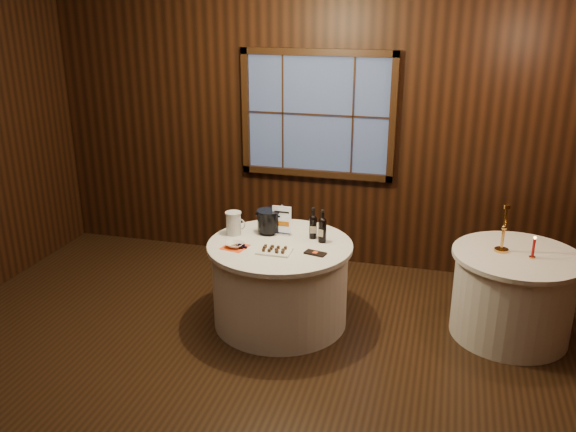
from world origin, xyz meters
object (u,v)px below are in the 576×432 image
(side_table, at_px, (512,295))
(port_bottle_left, at_px, (313,225))
(chocolate_plate, at_px, (274,250))
(grape_bunch, at_px, (241,246))
(glass_pitcher, at_px, (234,223))
(main_table, at_px, (280,283))
(chocolate_box, at_px, (315,253))
(ice_bucket, at_px, (268,221))
(brass_candlestick, at_px, (503,235))
(cracker_bowl, at_px, (235,245))
(sign_stand, at_px, (282,224))
(red_candle, at_px, (533,249))
(port_bottle_right, at_px, (322,228))

(side_table, height_order, port_bottle_left, port_bottle_left)
(chocolate_plate, bearing_deg, port_bottle_left, 58.56)
(grape_bunch, distance_m, glass_pitcher, 0.36)
(chocolate_plate, relative_size, grape_bunch, 1.83)
(main_table, bearing_deg, chocolate_box, -22.62)
(ice_bucket, bearing_deg, glass_pitcher, -159.56)
(ice_bucket, height_order, chocolate_box, ice_bucket)
(brass_candlestick, bearing_deg, cracker_bowl, -167.14)
(ice_bucket, bearing_deg, sign_stand, -2.07)
(ice_bucket, height_order, red_candle, ice_bucket)
(side_table, height_order, chocolate_plate, chocolate_plate)
(main_table, distance_m, chocolate_plate, 0.45)
(grape_bunch, relative_size, cracker_bowl, 1.02)
(side_table, height_order, cracker_bowl, cracker_bowl)
(side_table, height_order, brass_candlestick, brass_candlestick)
(grape_bunch, bearing_deg, chocolate_box, 3.83)
(chocolate_box, bearing_deg, main_table, 170.83)
(sign_stand, distance_m, red_candle, 2.15)
(port_bottle_right, bearing_deg, brass_candlestick, 22.64)
(main_table, distance_m, ice_bucket, 0.57)
(port_bottle_left, bearing_deg, red_candle, -11.46)
(main_table, distance_m, sign_stand, 0.53)
(glass_pitcher, bearing_deg, chocolate_plate, -22.80)
(ice_bucket, relative_size, cracker_bowl, 1.42)
(glass_pitcher, bearing_deg, cracker_bowl, -58.14)
(side_table, bearing_deg, port_bottle_right, -174.20)
(sign_stand, height_order, glass_pitcher, sign_stand)
(cracker_bowl, bearing_deg, red_candle, 9.71)
(chocolate_box, bearing_deg, red_candle, 25.86)
(main_table, bearing_deg, red_candle, 6.52)
(port_bottle_left, height_order, port_bottle_right, port_bottle_right)
(sign_stand, bearing_deg, grape_bunch, -120.86)
(port_bottle_left, distance_m, chocolate_box, 0.38)
(cracker_bowl, bearing_deg, port_bottle_right, 23.99)
(side_table, xyz_separation_m, port_bottle_right, (-1.65, -0.17, 0.51))
(port_bottle_right, relative_size, ice_bucket, 1.37)
(ice_bucket, height_order, brass_candlestick, brass_candlestick)
(brass_candlestick, relative_size, red_candle, 2.17)
(port_bottle_right, distance_m, brass_candlestick, 1.53)
(cracker_bowl, bearing_deg, glass_pitcher, 111.44)
(side_table, height_order, chocolate_box, chocolate_box)
(chocolate_plate, height_order, glass_pitcher, glass_pitcher)
(port_bottle_right, distance_m, cracker_bowl, 0.78)
(side_table, xyz_separation_m, red_candle, (0.10, -0.06, 0.46))
(port_bottle_left, relative_size, chocolate_plate, 1.00)
(main_table, xyz_separation_m, sign_stand, (-0.04, 0.22, 0.48))
(sign_stand, xyz_separation_m, glass_pitcher, (-0.43, -0.11, 0.01))
(port_bottle_left, relative_size, chocolate_box, 1.60)
(port_bottle_left, height_order, glass_pitcher, port_bottle_left)
(port_bottle_left, relative_size, glass_pitcher, 1.36)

